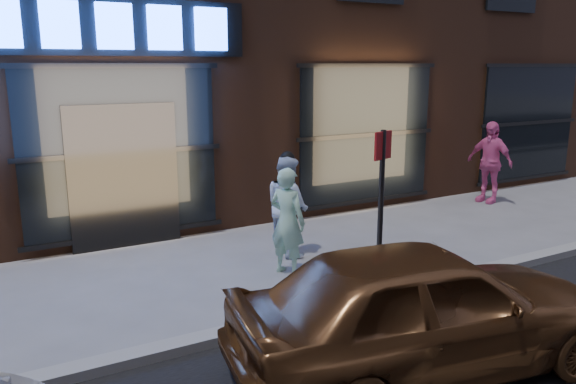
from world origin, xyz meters
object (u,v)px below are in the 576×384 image
object	(u,v)px
man_cap	(287,205)
sign_post	(381,198)
passerby	(489,162)
man_bowtie	(287,221)
gold_sedan	(424,307)

from	to	relation	value
man_cap	sign_post	bearing A→B (deg)	-177.10
passerby	sign_post	bearing A→B (deg)	-71.88
man_bowtie	man_cap	bearing A→B (deg)	-55.25
man_bowtie	gold_sedan	bearing A→B (deg)	151.56
sign_post	man_bowtie	bearing A→B (deg)	96.48
man_cap	passerby	bearing A→B (deg)	-83.52
passerby	gold_sedan	xyz separation A→B (m)	(-6.17, -4.70, -0.23)
man_cap	sign_post	distance (m)	2.20
passerby	sign_post	size ratio (longest dim) A/B	0.81
passerby	gold_sedan	world-z (taller)	passerby
man_bowtie	man_cap	xyz separation A→B (m)	(0.44, 0.80, 0.01)
man_bowtie	man_cap	world-z (taller)	man_cap
man_bowtie	sign_post	size ratio (longest dim) A/B	0.72
gold_sedan	man_bowtie	bearing A→B (deg)	6.79
man_bowtie	sign_post	distance (m)	1.57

